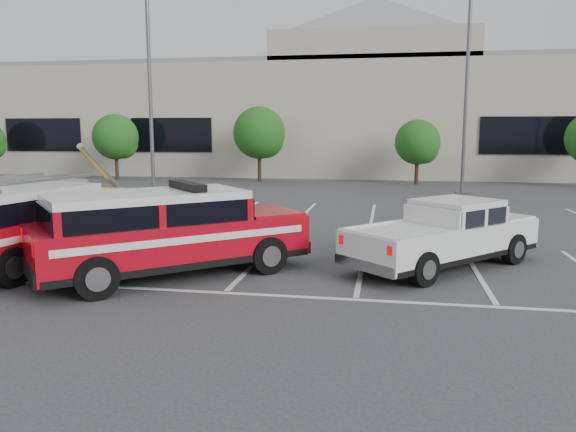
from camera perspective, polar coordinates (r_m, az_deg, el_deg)
name	(u,v)px	position (r m, az deg, el deg)	size (l,w,h in m)	color
ground	(256,262)	(14.47, -3.22, -4.65)	(120.00, 120.00, 0.00)	#323234
stall_markings	(287,231)	(18.78, -0.05, -1.51)	(23.00, 15.00, 0.01)	silver
convention_building	(350,113)	(45.68, 6.37, 10.41)	(60.00, 16.99, 13.20)	#C0B4A2
tree_left	(117,139)	(40.10, -16.97, 7.54)	(3.07, 3.07, 4.42)	#3F2B19
tree_mid_left	(261,135)	(36.66, -2.78, 8.25)	(3.37, 3.37, 4.85)	#3F2B19
tree_mid_right	(419,144)	(35.79, 13.16, 7.16)	(2.77, 2.77, 3.99)	#3F2B19
light_pole_left	(150,91)	(28.11, -13.84, 12.24)	(0.90, 0.60, 10.24)	#59595E
light_pole_mid	(466,93)	(29.98, 17.66, 11.85)	(0.90, 0.60, 10.24)	#59595E
fire_chief_suv	(167,238)	(13.18, -12.15, -2.24)	(6.06, 5.71, 2.15)	#A50814
white_pickup	(444,241)	(14.30, 15.61, -2.44)	(5.02, 5.17, 1.64)	silver
ladder_suv	(31,231)	(15.24, -24.62, -1.35)	(3.16, 5.93, 2.22)	#A50814
utility_rig	(91,211)	(20.48, -19.37, 0.48)	(2.99, 3.49, 2.92)	#59595E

